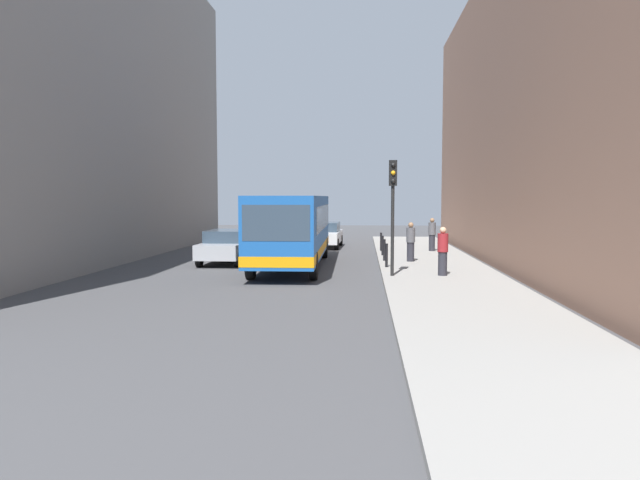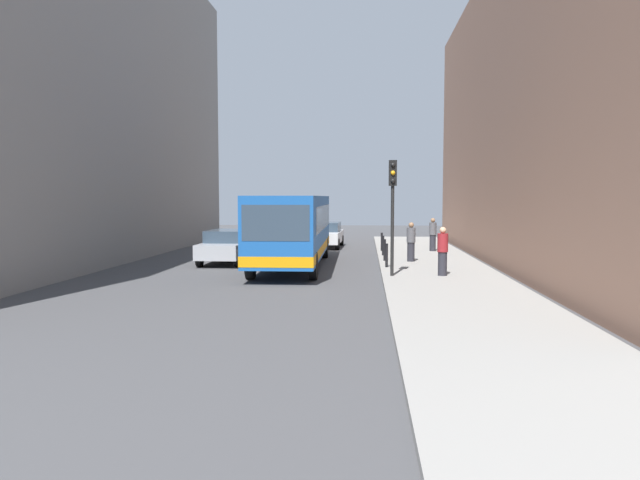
# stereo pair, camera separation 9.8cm
# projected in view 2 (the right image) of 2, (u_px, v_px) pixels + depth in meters

# --- Properties ---
(ground_plane) EXTENTS (80.00, 80.00, 0.00)m
(ground_plane) POSITION_uv_depth(u_px,v_px,m) (298.00, 274.00, 23.02)
(ground_plane) COLOR #424244
(sidewalk) EXTENTS (4.40, 40.00, 0.15)m
(sidewalk) POSITION_uv_depth(u_px,v_px,m) (440.00, 273.00, 22.60)
(sidewalk) COLOR gray
(sidewalk) RESTS_ON ground
(building_left) EXTENTS (7.00, 32.00, 16.10)m
(building_left) POSITION_uv_depth(u_px,v_px,m) (57.00, 85.00, 27.30)
(building_left) COLOR gray
(building_left) RESTS_ON ground
(building_right) EXTENTS (7.00, 32.00, 13.34)m
(building_right) POSITION_uv_depth(u_px,v_px,m) (574.00, 110.00, 25.65)
(building_right) COLOR #936B56
(building_right) RESTS_ON ground
(bus) EXTENTS (2.68, 11.06, 3.00)m
(bus) POSITION_uv_depth(u_px,v_px,m) (294.00, 226.00, 25.30)
(bus) COLOR #19519E
(bus) RESTS_ON ground
(car_beside_bus) EXTENTS (1.87, 4.41, 1.48)m
(car_beside_bus) POSITION_uv_depth(u_px,v_px,m) (227.00, 246.00, 26.79)
(car_beside_bus) COLOR #A5A8AD
(car_beside_bus) RESTS_ON ground
(car_behind_bus) EXTENTS (1.99, 4.46, 1.48)m
(car_behind_bus) POSITION_uv_depth(u_px,v_px,m) (326.00, 234.00, 35.06)
(car_behind_bus) COLOR silver
(car_behind_bus) RESTS_ON ground
(traffic_light) EXTENTS (0.28, 0.33, 4.10)m
(traffic_light) POSITION_uv_depth(u_px,v_px,m) (393.00, 196.00, 21.14)
(traffic_light) COLOR black
(traffic_light) RESTS_ON sidewalk
(bollard_near) EXTENTS (0.11, 0.11, 0.95)m
(bollard_near) POSITION_uv_depth(u_px,v_px,m) (387.00, 255.00, 23.95)
(bollard_near) COLOR black
(bollard_near) RESTS_ON sidewalk
(bollard_mid) EXTENTS (0.11, 0.11, 0.95)m
(bollard_mid) POSITION_uv_depth(u_px,v_px,m) (385.00, 250.00, 26.40)
(bollard_mid) COLOR black
(bollard_mid) RESTS_ON sidewalk
(bollard_far) EXTENTS (0.11, 0.11, 0.95)m
(bollard_far) POSITION_uv_depth(u_px,v_px,m) (383.00, 245.00, 28.84)
(bollard_far) COLOR black
(bollard_far) RESTS_ON sidewalk
(bollard_farthest) EXTENTS (0.11, 0.11, 0.95)m
(bollard_farthest) POSITION_uv_depth(u_px,v_px,m) (382.00, 242.00, 31.29)
(bollard_farthest) COLOR black
(bollard_farthest) RESTS_ON sidewalk
(pedestrian_near_signal) EXTENTS (0.38, 0.38, 1.74)m
(pedestrian_near_signal) POSITION_uv_depth(u_px,v_px,m) (443.00, 251.00, 21.35)
(pedestrian_near_signal) COLOR #26262D
(pedestrian_near_signal) RESTS_ON sidewalk
(pedestrian_mid_sidewalk) EXTENTS (0.38, 0.38, 1.71)m
(pedestrian_mid_sidewalk) POSITION_uv_depth(u_px,v_px,m) (411.00, 242.00, 26.09)
(pedestrian_mid_sidewalk) COLOR #26262D
(pedestrian_mid_sidewalk) RESTS_ON sidewalk
(pedestrian_far_sidewalk) EXTENTS (0.38, 0.38, 1.72)m
(pedestrian_far_sidewalk) POSITION_uv_depth(u_px,v_px,m) (433.00, 235.00, 31.13)
(pedestrian_far_sidewalk) COLOR #26262D
(pedestrian_far_sidewalk) RESTS_ON sidewalk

